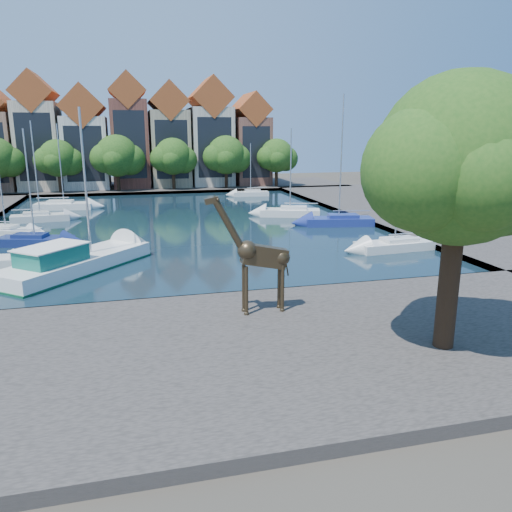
{
  "coord_description": "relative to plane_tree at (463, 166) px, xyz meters",
  "views": [
    {
      "loc": [
        -4.39,
        -25.26,
        8.92
      ],
      "look_at": [
        1.47,
        -1.99,
        2.91
      ],
      "focal_mm": 35.0,
      "sensor_mm": 36.0,
      "label": 1
    }
  ],
  "objects": [
    {
      "name": "ground",
      "position": [
        -7.62,
        9.01,
        -7.67
      ],
      "size": [
        160.0,
        160.0,
        0.0
      ],
      "primitive_type": "plane",
      "color": "#38332B",
      "rests_on": "ground"
    },
    {
      "name": "water_basin",
      "position": [
        -7.62,
        33.01,
        -7.63
      ],
      "size": [
        38.0,
        50.0,
        0.08
      ],
      "primitive_type": "cube",
      "color": "black",
      "rests_on": "ground"
    },
    {
      "name": "near_quay",
      "position": [
        -7.62,
        2.01,
        -7.42
      ],
      "size": [
        50.0,
        14.0,
        0.5
      ],
      "primitive_type": "cube",
      "color": "#47423E",
      "rests_on": "ground"
    },
    {
      "name": "far_quay",
      "position": [
        -7.62,
        65.01,
        -7.42
      ],
      "size": [
        60.0,
        16.0,
        0.5
      ],
      "primitive_type": "cube",
      "color": "#47423E",
      "rests_on": "ground"
    },
    {
      "name": "right_quay",
      "position": [
        17.38,
        33.01,
        -7.42
      ],
      "size": [
        14.0,
        52.0,
        0.5
      ],
      "primitive_type": "cube",
      "color": "#47423E",
      "rests_on": "ground"
    },
    {
      "name": "plane_tree",
      "position": [
        0.0,
        0.0,
        0.0
      ],
      "size": [
        8.32,
        6.4,
        10.62
      ],
      "color": "#332114",
      "rests_on": "near_quay"
    },
    {
      "name": "townhouse_west_mid",
      "position": [
        -24.62,
        64.99,
        0.56
      ],
      "size": [
        5.94,
        9.18,
        16.79
      ],
      "color": "beige",
      "rests_on": "far_quay"
    },
    {
      "name": "townhouse_west_inner",
      "position": [
        -18.12,
        64.99,
        -0.32
      ],
      "size": [
        6.43,
        9.18,
        15.15
      ],
      "color": "silver",
      "rests_on": "far_quay"
    },
    {
      "name": "townhouse_center",
      "position": [
        -11.62,
        64.99,
        0.69
      ],
      "size": [
        5.44,
        9.18,
        16.93
      ],
      "color": "brown",
      "rests_on": "far_quay"
    },
    {
      "name": "townhouse_east_inner",
      "position": [
        -5.62,
        64.99,
        0.06
      ],
      "size": [
        5.94,
        9.18,
        15.79
      ],
      "color": "tan",
      "rests_on": "far_quay"
    },
    {
      "name": "townhouse_east_mid",
      "position": [
        0.88,
        64.99,
        0.43
      ],
      "size": [
        6.43,
        9.18,
        16.65
      ],
      "color": "beige",
      "rests_on": "far_quay"
    },
    {
      "name": "townhouse_east_end",
      "position": [
        7.38,
        64.99,
        -0.56
      ],
      "size": [
        5.44,
        9.18,
        14.43
      ],
      "color": "brown",
      "rests_on": "far_quay"
    },
    {
      "name": "far_tree_west",
      "position": [
        -21.52,
        59.5,
        -2.6
      ],
      "size": [
        6.76,
        5.2,
        7.36
      ],
      "color": "#332114",
      "rests_on": "far_quay"
    },
    {
      "name": "far_tree_mid_west",
      "position": [
        -13.51,
        59.5,
        -2.38
      ],
      "size": [
        7.8,
        6.0,
        8.0
      ],
      "color": "#332114",
      "rests_on": "far_quay"
    },
    {
      "name": "far_tree_mid_east",
      "position": [
        -5.52,
        59.5,
        -2.54
      ],
      "size": [
        7.02,
        5.4,
        7.52
      ],
      "color": "#332114",
      "rests_on": "far_quay"
    },
    {
      "name": "far_tree_east",
      "position": [
        2.49,
        59.5,
        -2.43
      ],
      "size": [
        7.54,
        5.8,
        7.84
      ],
      "color": "#332114",
      "rests_on": "far_quay"
    },
    {
      "name": "far_tree_far_east",
      "position": [
        10.48,
        59.5,
        -2.6
      ],
      "size": [
        6.76,
        5.2,
        7.36
      ],
      "color": "#332114",
      "rests_on": "far_quay"
    },
    {
      "name": "giraffe_statue",
      "position": [
        -6.39,
        5.65,
        -4.41
      ],
      "size": [
        3.93,
        0.73,
        5.62
      ],
      "color": "#372B1B",
      "rests_on": "near_quay"
    },
    {
      "name": "motorsailer",
      "position": [
        -15.89,
        16.68,
        -6.8
      ],
      "size": [
        9.53,
        10.37,
        10.33
      ],
      "color": "white",
      "rests_on": "water_basin"
    },
    {
      "name": "sailboat_left_b",
      "position": [
        -19.62,
        25.7,
        -7.08
      ],
      "size": [
        6.09,
        3.56,
        9.05
      ],
      "color": "navy",
      "rests_on": "water_basin"
    },
    {
      "name": "sailboat_left_c",
      "position": [
        -22.62,
        29.91,
        -7.03
      ],
      "size": [
        5.97,
        3.96,
        10.82
      ],
      "color": "silver",
      "rests_on": "water_basin"
    },
    {
      "name": "sailboat_left_d",
      "position": [
        -21.0,
        37.38,
        -7.05
      ],
      "size": [
        5.72,
        2.59,
        9.85
      ],
      "color": "silver",
      "rests_on": "water_basin"
    },
    {
      "name": "sailboat_left_e",
      "position": [
        -19.62,
        45.36,
        -7.03
      ],
      "size": [
        6.63,
        2.99,
        9.7
      ],
      "color": "silver",
      "rests_on": "water_basin"
    },
    {
      "name": "sailboat_right_a",
      "position": [
        7.38,
        17.24,
        -7.08
      ],
      "size": [
        6.17,
        2.56,
        9.71
      ],
      "color": "silver",
      "rests_on": "water_basin"
    },
    {
      "name": "sailboat_right_b",
      "position": [
        7.38,
        27.92,
        -6.99
      ],
      "size": [
        6.78,
        3.45,
        12.16
      ],
      "color": "navy",
      "rests_on": "water_basin"
    },
    {
      "name": "sailboat_right_c",
      "position": [
        4.44,
        34.14,
        -7.02
      ],
      "size": [
        6.66,
        4.12,
        9.14
      ],
      "color": "silver",
      "rests_on": "water_basin"
    },
    {
      "name": "sailboat_right_d",
      "position": [
        4.38,
        51.91,
        -7.12
      ],
      "size": [
        5.06,
        2.1,
        7.22
      ],
      "color": "silver",
      "rests_on": "water_basin"
    }
  ]
}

